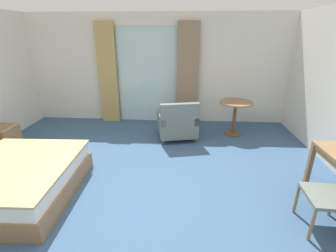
% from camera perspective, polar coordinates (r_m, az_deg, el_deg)
% --- Properties ---
extents(ground, '(6.83, 6.64, 0.10)m').
position_cam_1_polar(ground, '(3.66, -7.05, -15.47)').
color(ground, '#38567A').
extents(wall_back, '(6.43, 0.12, 2.57)m').
position_cam_1_polar(wall_back, '(6.02, -2.33, 13.23)').
color(wall_back, silver).
rests_on(wall_back, ground).
extents(balcony_glass_door, '(1.47, 0.02, 2.26)m').
position_cam_1_polar(balcony_glass_door, '(5.99, -4.75, 11.65)').
color(balcony_glass_door, silver).
rests_on(balcony_glass_door, ground).
extents(curtain_panel_left, '(0.44, 0.10, 2.37)m').
position_cam_1_polar(curtain_panel_left, '(6.10, -14.03, 11.80)').
color(curtain_panel_left, tan).
rests_on(curtain_panel_left, ground).
extents(curtain_panel_right, '(0.50, 0.10, 2.37)m').
position_cam_1_polar(curtain_panel_right, '(5.82, 4.64, 11.92)').
color(curtain_panel_right, '#897056').
rests_on(curtain_panel_right, ground).
extents(nightstand, '(0.50, 0.48, 0.46)m').
position_cam_1_polar(nightstand, '(5.62, -34.66, -2.39)').
color(nightstand, olive).
rests_on(nightstand, ground).
extents(armchair_by_window, '(0.91, 0.90, 0.85)m').
position_cam_1_polar(armchair_by_window, '(5.06, 2.23, 0.52)').
color(armchair_by_window, slate).
rests_on(armchair_by_window, ground).
extents(round_cafe_table, '(0.71, 0.71, 0.74)m').
position_cam_1_polar(round_cafe_table, '(5.43, 15.62, 3.63)').
color(round_cafe_table, olive).
rests_on(round_cafe_table, ground).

